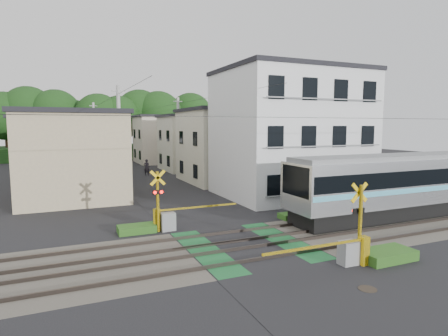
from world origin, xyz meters
name	(u,v)px	position (x,y,z in m)	size (l,w,h in m)	color
ground	(246,245)	(0.00, 0.00, 0.00)	(120.00, 120.00, 0.00)	black
track_bed	(246,244)	(0.00, 0.00, 0.04)	(120.00, 120.00, 0.14)	#47423A
crossing_signal_near	(352,246)	(2.59, -3.65, 0.71)	(4.74, 0.65, 3.09)	yellow
crossing_signal_far	(166,217)	(-2.59, 3.65, 0.71)	(4.74, 0.65, 3.09)	yellow
apartment_block	(290,133)	(8.50, 9.49, 4.66)	(10.20, 8.36, 9.30)	silver
houses_row	(137,144)	(0.25, 25.92, 3.24)	(22.07, 31.35, 6.80)	tan
tree_hill	(108,122)	(-0.05, 48.67, 5.81)	(40.00, 13.24, 11.16)	#183A13
catenary	(355,157)	(6.00, 0.03, 3.70)	(60.00, 5.04, 7.00)	#2D2D33
utility_poles	(129,137)	(-1.05, 23.01, 4.08)	(7.90, 42.00, 8.00)	#A5A5A0
pedestrian	(147,167)	(0.96, 24.87, 0.86)	(0.63, 0.41, 1.72)	#242028
manhole_cover	(368,289)	(1.55, -5.54, 0.01)	(0.58, 0.58, 0.02)	#2D261E
weed_patches	(281,237)	(1.76, -0.09, 0.18)	(10.25, 8.80, 0.40)	#2D5E1E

